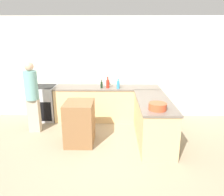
{
  "coord_description": "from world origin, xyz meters",
  "views": [
    {
      "loc": [
        0.22,
        -3.68,
        2.23
      ],
      "look_at": [
        0.15,
        0.7,
        0.96
      ],
      "focal_mm": 35.0,
      "sensor_mm": 36.0,
      "label": 1
    }
  ],
  "objects_px": {
    "mixing_bowl": "(158,106)",
    "dish_soap_bottle": "(118,84)",
    "range_oven": "(45,103)",
    "island_table": "(80,123)",
    "hot_sauce_bottle": "(108,83)",
    "vinegar_bottle_clear": "(107,82)",
    "wine_bottle_dark": "(102,85)",
    "person_by_range": "(32,95)"
  },
  "relations": [
    {
      "from": "mixing_bowl",
      "to": "dish_soap_bottle",
      "type": "relative_size",
      "value": 1.29
    },
    {
      "from": "range_oven",
      "to": "island_table",
      "type": "relative_size",
      "value": 1.03
    },
    {
      "from": "island_table",
      "to": "hot_sauce_bottle",
      "type": "distance_m",
      "value": 1.46
    },
    {
      "from": "mixing_bowl",
      "to": "vinegar_bottle_clear",
      "type": "xyz_separation_m",
      "value": [
        -1.0,
        1.98,
        0.01
      ]
    },
    {
      "from": "range_oven",
      "to": "wine_bottle_dark",
      "type": "relative_size",
      "value": 4.25
    },
    {
      "from": "range_oven",
      "to": "person_by_range",
      "type": "height_order",
      "value": "person_by_range"
    },
    {
      "from": "dish_soap_bottle",
      "to": "island_table",
      "type": "bearing_deg",
      "value": -125.15
    },
    {
      "from": "hot_sauce_bottle",
      "to": "dish_soap_bottle",
      "type": "bearing_deg",
      "value": -12.36
    },
    {
      "from": "island_table",
      "to": "dish_soap_bottle",
      "type": "xyz_separation_m",
      "value": [
        0.82,
        1.16,
        0.56
      ]
    },
    {
      "from": "island_table",
      "to": "wine_bottle_dark",
      "type": "relative_size",
      "value": 4.13
    },
    {
      "from": "vinegar_bottle_clear",
      "to": "person_by_range",
      "type": "height_order",
      "value": "person_by_range"
    },
    {
      "from": "vinegar_bottle_clear",
      "to": "hot_sauce_bottle",
      "type": "bearing_deg",
      "value": -82.17
    },
    {
      "from": "wine_bottle_dark",
      "to": "vinegar_bottle_clear",
      "type": "relative_size",
      "value": 1.1
    },
    {
      "from": "wine_bottle_dark",
      "to": "range_oven",
      "type": "bearing_deg",
      "value": 175.25
    },
    {
      "from": "range_oven",
      "to": "mixing_bowl",
      "type": "bearing_deg",
      "value": -34.19
    },
    {
      "from": "range_oven",
      "to": "wine_bottle_dark",
      "type": "bearing_deg",
      "value": -4.75
    },
    {
      "from": "island_table",
      "to": "dish_soap_bottle",
      "type": "distance_m",
      "value": 1.53
    },
    {
      "from": "vinegar_bottle_clear",
      "to": "range_oven",
      "type": "bearing_deg",
      "value": -174.18
    },
    {
      "from": "dish_soap_bottle",
      "to": "hot_sauce_bottle",
      "type": "height_order",
      "value": "hot_sauce_bottle"
    },
    {
      "from": "vinegar_bottle_clear",
      "to": "wine_bottle_dark",
      "type": "bearing_deg",
      "value": -111.91
    },
    {
      "from": "wine_bottle_dark",
      "to": "mixing_bowl",
      "type": "bearing_deg",
      "value": -56.25
    },
    {
      "from": "range_oven",
      "to": "vinegar_bottle_clear",
      "type": "relative_size",
      "value": 4.69
    },
    {
      "from": "island_table",
      "to": "wine_bottle_dark",
      "type": "bearing_deg",
      "value": 71.9
    },
    {
      "from": "dish_soap_bottle",
      "to": "person_by_range",
      "type": "bearing_deg",
      "value": -162.76
    },
    {
      "from": "mixing_bowl",
      "to": "wine_bottle_dark",
      "type": "height_order",
      "value": "wine_bottle_dark"
    },
    {
      "from": "range_oven",
      "to": "island_table",
      "type": "bearing_deg",
      "value": -49.43
    },
    {
      "from": "dish_soap_bottle",
      "to": "wine_bottle_dark",
      "type": "height_order",
      "value": "dish_soap_bottle"
    },
    {
      "from": "island_table",
      "to": "person_by_range",
      "type": "distance_m",
      "value": 1.37
    },
    {
      "from": "island_table",
      "to": "hot_sauce_bottle",
      "type": "height_order",
      "value": "hot_sauce_bottle"
    },
    {
      "from": "wine_bottle_dark",
      "to": "hot_sauce_bottle",
      "type": "distance_m",
      "value": 0.16
    },
    {
      "from": "vinegar_bottle_clear",
      "to": "dish_soap_bottle",
      "type": "bearing_deg",
      "value": -48.26
    },
    {
      "from": "island_table",
      "to": "person_by_range",
      "type": "height_order",
      "value": "person_by_range"
    },
    {
      "from": "range_oven",
      "to": "dish_soap_bottle",
      "type": "relative_size",
      "value": 3.6
    },
    {
      "from": "island_table",
      "to": "person_by_range",
      "type": "bearing_deg",
      "value": 154.78
    },
    {
      "from": "dish_soap_bottle",
      "to": "hot_sauce_bottle",
      "type": "bearing_deg",
      "value": 167.64
    },
    {
      "from": "island_table",
      "to": "vinegar_bottle_clear",
      "type": "distance_m",
      "value": 1.68
    },
    {
      "from": "island_table",
      "to": "vinegar_bottle_clear",
      "type": "relative_size",
      "value": 4.56
    },
    {
      "from": "wine_bottle_dark",
      "to": "person_by_range",
      "type": "bearing_deg",
      "value": -157.05
    },
    {
      "from": "range_oven",
      "to": "island_table",
      "type": "height_order",
      "value": "range_oven"
    },
    {
      "from": "island_table",
      "to": "vinegar_bottle_clear",
      "type": "bearing_deg",
      "value": 71.13
    },
    {
      "from": "range_oven",
      "to": "island_table",
      "type": "xyz_separation_m",
      "value": [
        1.15,
        -1.34,
        -0.01
      ]
    },
    {
      "from": "range_oven",
      "to": "wine_bottle_dark",
      "type": "height_order",
      "value": "wine_bottle_dark"
    }
  ]
}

